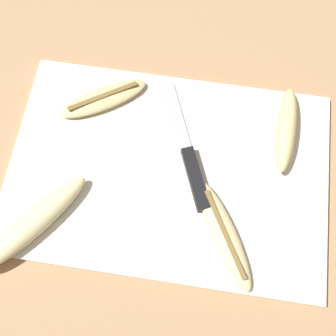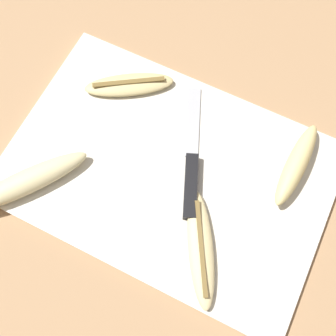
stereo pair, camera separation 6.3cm
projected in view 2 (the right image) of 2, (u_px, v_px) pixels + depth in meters
name	position (u px, v px, depth m)	size (l,w,h in m)	color
ground_plane	(168.00, 172.00, 0.65)	(4.00, 4.00, 0.00)	tan
cutting_board	(168.00, 171.00, 0.64)	(0.52, 0.35, 0.01)	silver
knife	(191.00, 174.00, 0.63)	(0.11, 0.22, 0.02)	black
banana_soft_right	(27.00, 182.00, 0.61)	(0.15, 0.19, 0.03)	beige
banana_ripe_center	(201.00, 248.00, 0.59)	(0.12, 0.17, 0.02)	beige
banana_golden_short	(296.00, 164.00, 0.62)	(0.04, 0.15, 0.03)	#EDD689
banana_spotted_left	(129.00, 85.00, 0.68)	(0.15, 0.12, 0.02)	#DBC684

